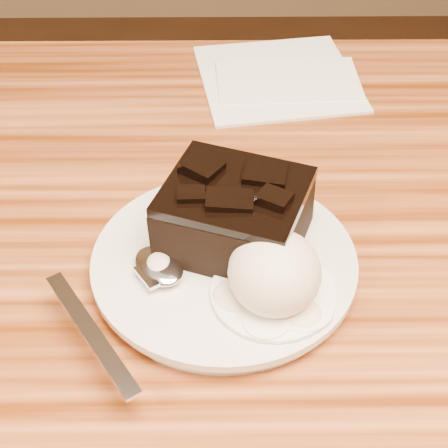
{
  "coord_description": "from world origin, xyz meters",
  "views": [
    {
      "loc": [
        -0.05,
        -0.32,
        1.13
      ],
      "look_at": [
        -0.05,
        0.05,
        0.79
      ],
      "focal_mm": 56.4,
      "sensor_mm": 36.0,
      "label": 1
    }
  ],
  "objects_px": {
    "ice_cream_scoop": "(275,272)",
    "napkin": "(278,77)",
    "spoon": "(159,267)",
    "plate": "(224,265)",
    "brownie": "(235,218)"
  },
  "relations": [
    {
      "from": "ice_cream_scoop",
      "to": "napkin",
      "type": "height_order",
      "value": "ice_cream_scoop"
    },
    {
      "from": "ice_cream_scoop",
      "to": "spoon",
      "type": "distance_m",
      "value": 0.08
    },
    {
      "from": "plate",
      "to": "spoon",
      "type": "distance_m",
      "value": 0.05
    },
    {
      "from": "plate",
      "to": "ice_cream_scoop",
      "type": "relative_size",
      "value": 2.88
    },
    {
      "from": "plate",
      "to": "ice_cream_scoop",
      "type": "height_order",
      "value": "ice_cream_scoop"
    },
    {
      "from": "brownie",
      "to": "spoon",
      "type": "height_order",
      "value": "brownie"
    },
    {
      "from": "napkin",
      "to": "plate",
      "type": "bearing_deg",
      "value": -101.92
    },
    {
      "from": "plate",
      "to": "ice_cream_scoop",
      "type": "distance_m",
      "value": 0.06
    },
    {
      "from": "plate",
      "to": "brownie",
      "type": "height_order",
      "value": "brownie"
    },
    {
      "from": "ice_cream_scoop",
      "to": "spoon",
      "type": "height_order",
      "value": "ice_cream_scoop"
    },
    {
      "from": "plate",
      "to": "napkin",
      "type": "xyz_separation_m",
      "value": [
        0.06,
        0.27,
        -0.0
      ]
    },
    {
      "from": "brownie",
      "to": "napkin",
      "type": "xyz_separation_m",
      "value": [
        0.05,
        0.26,
        -0.04
      ]
    },
    {
      "from": "brownie",
      "to": "ice_cream_scoop",
      "type": "height_order",
      "value": "ice_cream_scoop"
    },
    {
      "from": "brownie",
      "to": "ice_cream_scoop",
      "type": "xyz_separation_m",
      "value": [
        0.03,
        -0.05,
        -0.0
      ]
    },
    {
      "from": "ice_cream_scoop",
      "to": "spoon",
      "type": "xyz_separation_m",
      "value": [
        -0.08,
        0.02,
        -0.02
      ]
    }
  ]
}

